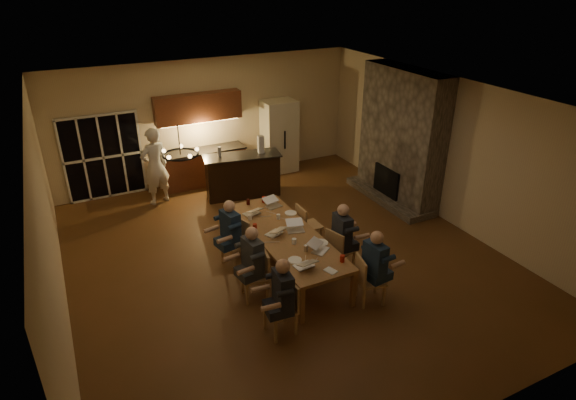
{
  "coord_description": "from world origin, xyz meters",
  "views": [
    {
      "loc": [
        -3.57,
        -7.35,
        5.24
      ],
      "look_at": [
        0.25,
        0.3,
        1.07
      ],
      "focal_mm": 30.0,
      "sensor_mm": 36.0,
      "label": 1
    }
  ],
  "objects_px": {
    "chair_left_near": "(280,309)",
    "can_silver": "(306,248)",
    "standing_person": "(155,166)",
    "dining_table": "(286,251)",
    "redcup_near": "(342,259)",
    "chair_left_mid": "(255,275)",
    "person_right_near": "(374,267)",
    "laptop_a": "(304,260)",
    "redcup_far": "(264,199)",
    "refrigerator": "(279,136)",
    "laptop_e": "(251,209)",
    "redcup_mid": "(255,227)",
    "person_left_mid": "(253,263)",
    "laptop_b": "(321,245)",
    "chair_left_far": "(235,243)",
    "chair_right_near": "(371,280)",
    "mug_mid": "(278,217)",
    "person_left_far": "(231,234)",
    "can_cola": "(248,202)",
    "plate_far": "(291,213)",
    "chair_right_mid": "(341,249)",
    "person_left_near": "(283,298)",
    "plate_near": "(320,243)",
    "plate_left": "(295,260)",
    "bar_blender": "(261,144)",
    "mug_front": "(294,241)",
    "person_right_mid": "(342,238)",
    "laptop_c": "(274,229)",
    "bar_island": "(243,175)",
    "chandelier": "(180,154)",
    "mug_back": "(250,217)",
    "laptop_d": "(296,225)",
    "bar_bottle": "(219,152)",
    "chair_right_far": "(309,225)",
    "laptop_f": "(273,202)"
  },
  "relations": [
    {
      "from": "chair_left_mid",
      "to": "laptop_a",
      "type": "distance_m",
      "value": 0.95
    },
    {
      "from": "chandelier",
      "to": "redcup_far",
      "type": "distance_m",
      "value": 3.33
    },
    {
      "from": "laptop_a",
      "to": "redcup_far",
      "type": "height_order",
      "value": "laptop_a"
    },
    {
      "from": "chair_right_near",
      "to": "mug_mid",
      "type": "relative_size",
      "value": 8.9
    },
    {
      "from": "redcup_near",
      "to": "person_left_far",
      "type": "bearing_deg",
      "value": 125.84
    },
    {
      "from": "chair_left_far",
      "to": "standing_person",
      "type": "height_order",
      "value": "standing_person"
    },
    {
      "from": "person_left_mid",
      "to": "laptop_b",
      "type": "height_order",
      "value": "person_left_mid"
    },
    {
      "from": "chair_left_near",
      "to": "can_silver",
      "type": "bearing_deg",
      "value": 130.13
    },
    {
      "from": "person_right_mid",
      "to": "laptop_b",
      "type": "height_order",
      "value": "person_right_mid"
    },
    {
      "from": "refrigerator",
      "to": "person_left_mid",
      "type": "bearing_deg",
      "value": -120.03
    },
    {
      "from": "can_cola",
      "to": "plate_far",
      "type": "bearing_deg",
      "value": -51.22
    },
    {
      "from": "laptop_e",
      "to": "mug_mid",
      "type": "bearing_deg",
      "value": 118.17
    },
    {
      "from": "laptop_e",
      "to": "mug_mid",
      "type": "height_order",
      "value": "laptop_e"
    },
    {
      "from": "chair_left_far",
      "to": "person_right_near",
      "type": "xyz_separation_m",
      "value": [
        1.68,
        -2.17,
        0.24
      ]
    },
    {
      "from": "standing_person",
      "to": "laptop_f",
      "type": "relative_size",
      "value": 5.92
    },
    {
      "from": "chair_right_mid",
      "to": "person_left_near",
      "type": "relative_size",
      "value": 0.64
    },
    {
      "from": "redcup_near",
      "to": "dining_table",
      "type": "bearing_deg",
      "value": 108.76
    },
    {
      "from": "refrigerator",
      "to": "person_right_mid",
      "type": "bearing_deg",
      "value": -102.6
    },
    {
      "from": "laptop_c",
      "to": "laptop_e",
      "type": "xyz_separation_m",
      "value": [
        -0.07,
        0.94,
        0.0
      ]
    },
    {
      "from": "laptop_b",
      "to": "standing_person",
      "type": "bearing_deg",
      "value": 76.39
    },
    {
      "from": "chair_left_far",
      "to": "person_left_mid",
      "type": "height_order",
      "value": "person_left_mid"
    },
    {
      "from": "dining_table",
      "to": "bar_bottle",
      "type": "relative_size",
      "value": 13.42
    },
    {
      "from": "chair_right_mid",
      "to": "can_silver",
      "type": "height_order",
      "value": "chair_right_mid"
    },
    {
      "from": "person_left_mid",
      "to": "laptop_d",
      "type": "distance_m",
      "value": 1.26
    },
    {
      "from": "standing_person",
      "to": "dining_table",
      "type": "bearing_deg",
      "value": 94.94
    },
    {
      "from": "chair_right_far",
      "to": "person_left_mid",
      "type": "bearing_deg",
      "value": 123.13
    },
    {
      "from": "laptop_c",
      "to": "plate_near",
      "type": "bearing_deg",
      "value": 107.63
    },
    {
      "from": "can_silver",
      "to": "plate_left",
      "type": "xyz_separation_m",
      "value": [
        -0.31,
        -0.18,
        -0.05
      ]
    },
    {
      "from": "chair_left_near",
      "to": "chair_right_near",
      "type": "relative_size",
      "value": 1.0
    },
    {
      "from": "laptop_d",
      "to": "laptop_e",
      "type": "relative_size",
      "value": 1.0
    },
    {
      "from": "chair_right_near",
      "to": "mug_mid",
      "type": "distance_m",
      "value": 2.3
    },
    {
      "from": "bar_bottle",
      "to": "redcup_far",
      "type": "bearing_deg",
      "value": -84.58
    },
    {
      "from": "chair_left_far",
      "to": "mug_mid",
      "type": "height_order",
      "value": "chair_left_far"
    },
    {
      "from": "mug_back",
      "to": "redcup_mid",
      "type": "height_order",
      "value": "redcup_mid"
    },
    {
      "from": "chair_left_near",
      "to": "laptop_c",
      "type": "relative_size",
      "value": 2.78
    },
    {
      "from": "refrigerator",
      "to": "bar_blender",
      "type": "xyz_separation_m",
      "value": [
        -1.06,
        -1.17,
        0.3
      ]
    },
    {
      "from": "plate_near",
      "to": "bar_bottle",
      "type": "height_order",
      "value": "bar_bottle"
    },
    {
      "from": "can_cola",
      "to": "dining_table",
      "type": "bearing_deg",
      "value": -83.43
    },
    {
      "from": "bar_island",
      "to": "chandelier",
      "type": "bearing_deg",
      "value": -112.55
    },
    {
      "from": "person_right_near",
      "to": "chandelier",
      "type": "relative_size",
      "value": 2.58
    },
    {
      "from": "chair_left_mid",
      "to": "person_right_near",
      "type": "distance_m",
      "value": 2.04
    },
    {
      "from": "mug_back",
      "to": "redcup_near",
      "type": "xyz_separation_m",
      "value": [
        0.82,
        -2.08,
        0.01
      ]
    },
    {
      "from": "chair_right_far",
      "to": "person_left_near",
      "type": "height_order",
      "value": "person_left_near"
    },
    {
      "from": "refrigerator",
      "to": "standing_person",
      "type": "bearing_deg",
      "value": -170.93
    },
    {
      "from": "laptop_e",
      "to": "redcup_mid",
      "type": "bearing_deg",
      "value": 59.23
    },
    {
      "from": "plate_near",
      "to": "plate_left",
      "type": "distance_m",
      "value": 0.73
    },
    {
      "from": "mug_front",
      "to": "redcup_far",
      "type": "distance_m",
      "value": 1.8
    },
    {
      "from": "person_left_near",
      "to": "redcup_far",
      "type": "height_order",
      "value": "person_left_near"
    },
    {
      "from": "standing_person",
      "to": "can_cola",
      "type": "bearing_deg",
      "value": 102.32
    },
    {
      "from": "chair_right_near",
      "to": "chandelier",
      "type": "bearing_deg",
      "value": 78.69
    }
  ]
}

